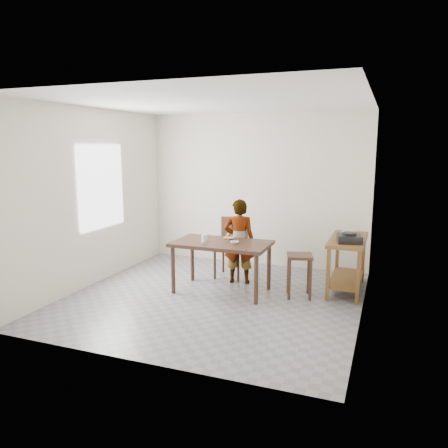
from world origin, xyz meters
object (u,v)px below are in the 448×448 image
at_px(child, 239,241).
at_px(stool, 299,276).
at_px(dining_chair, 230,248).
at_px(dining_table, 222,267).
at_px(prep_counter, 347,264).

distance_m(child, stool, 1.12).
bearing_deg(dining_chair, dining_table, -81.01).
bearing_deg(prep_counter, dining_table, -157.85).
bearing_deg(prep_counter, stool, -139.21).
relative_size(prep_counter, dining_chair, 1.24).
distance_m(dining_table, stool, 1.13).
height_order(dining_table, stool, dining_table).
height_order(dining_table, dining_chair, dining_chair).
xyz_separation_m(dining_chair, stool, (1.25, -0.56, -0.17)).
relative_size(dining_table, child, 1.05).
height_order(dining_table, child, child).
relative_size(dining_table, stool, 2.26).
distance_m(dining_chair, stool, 1.38).
bearing_deg(child, stool, 150.63).
distance_m(prep_counter, dining_chair, 1.85).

